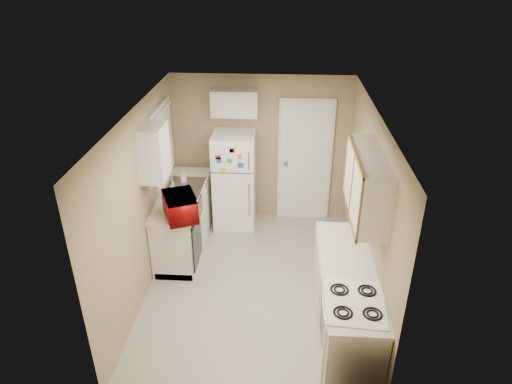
{
  "coord_description": "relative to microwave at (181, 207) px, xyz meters",
  "views": [
    {
      "loc": [
        0.34,
        -4.9,
        3.96
      ],
      "look_at": [
        0.0,
        0.5,
        1.15
      ],
      "focal_mm": 32.0,
      "sensor_mm": 36.0,
      "label": 1
    }
  ],
  "objects": [
    {
      "name": "wall_right",
      "position": [
        2.37,
        -0.2,
        0.15
      ],
      "size": [
        3.8,
        3.8,
        0.0
      ],
      "primitive_type": "plane",
      "color": "tan",
      "rests_on": "floor"
    },
    {
      "name": "sink",
      "position": [
        -0.13,
        0.85,
        -0.19
      ],
      "size": [
        0.54,
        0.74,
        0.16
      ],
      "primitive_type": "cube",
      "color": "gray",
      "rests_on": "left_counter"
    },
    {
      "name": "upper_cabinet_right",
      "position": [
        2.22,
        -0.7,
        0.75
      ],
      "size": [
        0.3,
        1.2,
        0.7
      ],
      "primitive_type": "cube",
      "color": "silver",
      "rests_on": "wall_right"
    },
    {
      "name": "window_blinds",
      "position": [
        -0.39,
        0.85,
        0.55
      ],
      "size": [
        0.1,
        0.98,
        1.08
      ],
      "primitive_type": "cube",
      "color": "silver",
      "rests_on": "wall_left"
    },
    {
      "name": "wall_back",
      "position": [
        0.97,
        1.7,
        0.15
      ],
      "size": [
        2.8,
        2.8,
        0.0
      ],
      "primitive_type": "plane",
      "color": "tan",
      "rests_on": "floor"
    },
    {
      "name": "ceiling",
      "position": [
        0.97,
        -0.2,
        1.35
      ],
      "size": [
        3.8,
        3.8,
        0.0
      ],
      "primitive_type": "plane",
      "color": "white",
      "rests_on": "floor"
    },
    {
      "name": "soap_bottle",
      "position": [
        -0.18,
        1.06,
        -0.05
      ],
      "size": [
        0.08,
        0.08,
        0.17
      ],
      "primitive_type": "imported",
      "rotation": [
        0.0,
        0.0,
        0.05
      ],
      "color": "silver",
      "rests_on": "left_counter"
    },
    {
      "name": "left_counter",
      "position": [
        -0.13,
        0.7,
        -0.6
      ],
      "size": [
        0.6,
        1.8,
        0.9
      ],
      "primitive_type": "cube",
      "color": "silver",
      "rests_on": "floor"
    },
    {
      "name": "floor",
      "position": [
        0.97,
        -0.2,
        -1.05
      ],
      "size": [
        3.8,
        3.8,
        0.0
      ],
      "primitive_type": "plane",
      "color": "beige",
      "rests_on": "ground"
    },
    {
      "name": "upper_cabinet_left",
      "position": [
        -0.28,
        0.02,
        0.75
      ],
      "size": [
        0.3,
        0.45,
        0.7
      ],
      "primitive_type": "cube",
      "color": "silver",
      "rests_on": "wall_left"
    },
    {
      "name": "dishwasher",
      "position": [
        0.16,
        0.1,
        -0.56
      ],
      "size": [
        0.03,
        0.58,
        0.72
      ],
      "primitive_type": "cube",
      "color": "black",
      "rests_on": "floor"
    },
    {
      "name": "interior_door",
      "position": [
        1.67,
        1.66,
        -0.03
      ],
      "size": [
        0.86,
        0.06,
        2.08
      ],
      "primitive_type": "cube",
      "color": "white",
      "rests_on": "floor"
    },
    {
      "name": "wall_left",
      "position": [
        -0.43,
        -0.2,
        0.15
      ],
      "size": [
        3.8,
        3.8,
        0.0
      ],
      "primitive_type": "plane",
      "color": "tan",
      "rests_on": "floor"
    },
    {
      "name": "right_counter",
      "position": [
        2.07,
        -1.0,
        -0.6
      ],
      "size": [
        0.6,
        2.0,
        0.9
      ],
      "primitive_type": "cube",
      "color": "silver",
      "rests_on": "floor"
    },
    {
      "name": "refrigerator",
      "position": [
        0.56,
        1.34,
        -0.26
      ],
      "size": [
        0.66,
        0.64,
        1.57
      ],
      "primitive_type": "cube",
      "rotation": [
        0.0,
        0.0,
        0.01
      ],
      "color": "white",
      "rests_on": "floor"
    },
    {
      "name": "microwave",
      "position": [
        0.0,
        0.0,
        0.0
      ],
      "size": [
        0.65,
        0.51,
        0.38
      ],
      "primitive_type": "imported",
      "rotation": [
        0.0,
        0.0,
        1.97
      ],
      "color": "#9E0909",
      "rests_on": "left_counter"
    },
    {
      "name": "wall_front",
      "position": [
        0.97,
        -2.1,
        0.15
      ],
      "size": [
        2.8,
        2.8,
        0.0
      ],
      "primitive_type": "plane",
      "color": "tan",
      "rests_on": "floor"
    },
    {
      "name": "stove",
      "position": [
        2.07,
        -1.55,
        -0.61
      ],
      "size": [
        0.63,
        0.76,
        0.87
      ],
      "primitive_type": "cube",
      "rotation": [
        0.0,
        0.0,
        -0.08
      ],
      "color": "white",
      "rests_on": "floor"
    },
    {
      "name": "cabinet_over_fridge",
      "position": [
        0.57,
        1.55,
        0.95
      ],
      "size": [
        0.7,
        0.3,
        0.4
      ],
      "primitive_type": "cube",
      "color": "silver",
      "rests_on": "wall_back"
    }
  ]
}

